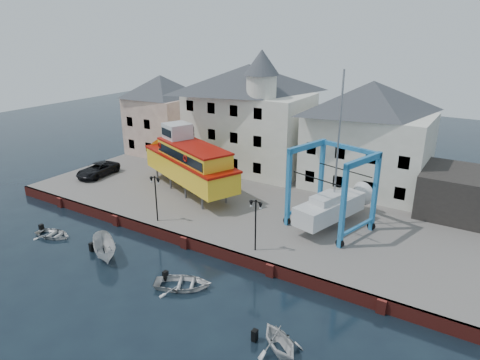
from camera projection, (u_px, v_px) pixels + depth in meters
The scene contains 16 objects.
ground at pixel (185, 248), 35.30m from camera, with size 140.00×140.00×0.00m, color black.
hardstanding at pixel (252, 199), 43.91m from camera, with size 44.00×22.00×1.00m, color #635B57.
quay_wall at pixel (185, 242), 35.22m from camera, with size 44.00×0.47×1.00m.
building_pink at pixel (162, 115), 56.52m from camera, with size 8.00×7.00×10.30m.
building_white_main at pixel (249, 116), 49.90m from camera, with size 14.00×8.30×14.00m.
building_white_right at pixel (368, 136), 43.73m from camera, with size 12.00×8.00×11.20m.
shed_dark at pixel (469, 194), 38.39m from camera, with size 8.00×7.00×4.00m, color #272421.
lamp_post_left at pixel (155, 187), 36.83m from camera, with size 1.12×0.32×4.20m.
lamp_post_right at pixel (256, 212), 31.85m from camera, with size 1.12×0.32×4.20m.
tour_boat at pixel (185, 160), 44.26m from camera, with size 15.70×9.45×6.75m.
travel_lift at pixel (336, 201), 36.44m from camera, with size 7.20×9.00×13.18m.
van at pixel (98, 170), 48.95m from camera, with size 2.46×5.32×1.48m, color black.
motorboat_a at pixel (106, 256), 33.97m from camera, with size 1.64×4.36×1.68m, color silver.
motorboat_b at pixel (183, 287), 29.99m from camera, with size 2.87×4.01×0.83m, color silver.
motorboat_c at pixel (279, 351), 24.10m from camera, with size 2.75×3.19×1.68m, color silver.
motorboat_d at pixel (53, 236), 37.19m from camera, with size 2.36×3.30×0.68m, color silver.
Camera 1 is at (20.42, -24.13, 17.30)m, focal length 32.00 mm.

